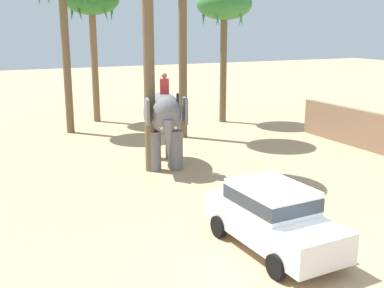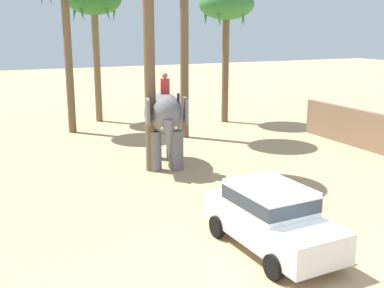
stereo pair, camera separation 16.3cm
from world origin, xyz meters
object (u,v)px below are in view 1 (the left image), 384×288
elephant_with_mahout (163,118)px  palm_tree_leaning_seaward (224,8)px  car_sedan_foreground (272,215)px  palm_tree_left_of_road (92,3)px

elephant_with_mahout → palm_tree_leaning_seaward: bearing=46.6°
car_sedan_foreground → palm_tree_leaning_seaward: palm_tree_leaning_seaward is taller
car_sedan_foreground → palm_tree_left_of_road: palm_tree_left_of_road is taller
palm_tree_left_of_road → palm_tree_leaning_seaward: (6.86, -3.41, -0.27)m
palm_tree_left_of_road → palm_tree_leaning_seaward: size_ratio=1.04×
palm_tree_leaning_seaward → elephant_with_mahout: bearing=-133.4°
car_sedan_foreground → palm_tree_left_of_road: (0.43, 18.97, 6.02)m
car_sedan_foreground → elephant_with_mahout: 8.43m
car_sedan_foreground → palm_tree_leaning_seaward: size_ratio=0.53×
elephant_with_mahout → palm_tree_left_of_road: (-0.02, 10.62, 4.96)m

